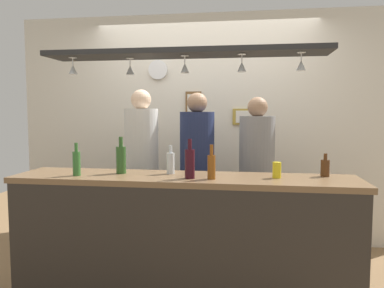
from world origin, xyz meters
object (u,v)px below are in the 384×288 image
picture_frame_lower_pair (246,117)px  wall_clock (158,70)px  person_left_white_patterned_shirt (142,157)px  picture_frame_crest (193,103)px  bottle_beer_green_import (77,163)px  bottle_beer_brown_stubby (325,167)px  bottle_beer_amber_tall (211,166)px  bottle_wine_dark_red (190,163)px  person_right_grey_shirt (257,165)px  bottle_champagne_green (121,159)px  bottle_soda_clear (171,162)px  person_middle_navy_shirt (197,160)px  drink_can (277,170)px

picture_frame_lower_pair → wall_clock: size_ratio=1.36×
person_left_white_patterned_shirt → picture_frame_crest: bearing=54.6°
person_left_white_patterned_shirt → bottle_beer_green_import: (-0.27, -0.89, 0.06)m
picture_frame_crest → picture_frame_lower_pair: bearing=0.0°
bottle_beer_brown_stubby → bottle_beer_green_import: (-1.93, -0.25, 0.03)m
bottle_beer_amber_tall → wall_clock: 1.90m
bottle_wine_dark_red → picture_frame_lower_pair: (0.40, 1.50, 0.33)m
bottle_beer_green_import → picture_frame_lower_pair: bearing=49.1°
person_right_grey_shirt → bottle_beer_brown_stubby: person_right_grey_shirt is taller
bottle_beer_brown_stubby → picture_frame_crest: bearing=134.1°
person_left_white_patterned_shirt → bottle_champagne_green: bearing=-86.8°
bottle_beer_green_import → bottle_wine_dark_red: size_ratio=0.87×
bottle_beer_green_import → wall_clock: (0.30, 1.50, 0.88)m
bottle_beer_amber_tall → bottle_soda_clear: 0.40m
person_left_white_patterned_shirt → person_right_grey_shirt: 1.15m
bottle_beer_green_import → picture_frame_lower_pair: picture_frame_lower_pair is taller
bottle_champagne_green → picture_frame_lower_pair: size_ratio=1.00×
picture_frame_lower_pair → bottle_soda_clear: bearing=-114.3°
picture_frame_lower_pair → wall_clock: (-1.01, -0.01, 0.54)m
bottle_soda_clear → bottle_beer_amber_tall: bearing=-28.7°
picture_frame_crest → person_middle_navy_shirt: bearing=-78.4°
bottle_beer_brown_stubby → person_left_white_patterned_shirt: bearing=158.8°
bottle_beer_green_import → wall_clock: 1.77m
bottle_beer_brown_stubby → bottle_wine_dark_red: size_ratio=0.60×
bottle_champagne_green → bottle_beer_green_import: (-0.31, -0.16, -0.01)m
person_middle_navy_shirt → bottle_wine_dark_red: (0.07, -0.88, 0.10)m
bottle_beer_green_import → wall_clock: size_ratio=1.18×
bottle_wine_dark_red → bottle_champagne_green: bearing=166.0°
person_left_white_patterned_shirt → picture_frame_lower_pair: 1.27m
bottle_beer_amber_tall → bottle_beer_brown_stubby: 0.90m
person_middle_navy_shirt → picture_frame_lower_pair: person_middle_navy_shirt is taller
wall_clock → person_middle_navy_shirt: bearing=-48.6°
wall_clock → bottle_beer_amber_tall: bearing=-62.8°
bottle_beer_green_import → wall_clock: bearing=78.8°
bottle_beer_green_import → bottle_soda_clear: size_ratio=1.13×
picture_frame_lower_pair → picture_frame_crest: bearing=180.0°
person_left_white_patterned_shirt → bottle_wine_dark_red: person_left_white_patterned_shirt is taller
bottle_soda_clear → bottle_beer_green_import: bearing=-164.7°
person_right_grey_shirt → bottle_champagne_green: (-1.11, -0.74, 0.13)m
drink_can → bottle_champagne_green: bearing=178.6°
person_left_white_patterned_shirt → picture_frame_lower_pair: size_ratio=5.71×
bottle_champagne_green → bottle_soda_clear: bottle_champagne_green is taller
person_left_white_patterned_shirt → drink_can: person_left_white_patterned_shirt is taller
bottle_champagne_green → bottle_beer_brown_stubby: 1.62m
picture_frame_crest → bottle_beer_brown_stubby: bearing=-45.9°
bottle_beer_brown_stubby → bottle_beer_green_import: bottle_beer_green_import is taller
person_middle_navy_shirt → bottle_champagne_green: bearing=-125.4°
bottle_champagne_green → drink_can: bottle_champagne_green is taller
person_right_grey_shirt → picture_frame_lower_pair: person_right_grey_shirt is taller
bottle_beer_amber_tall → bottle_soda_clear: size_ratio=1.13×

